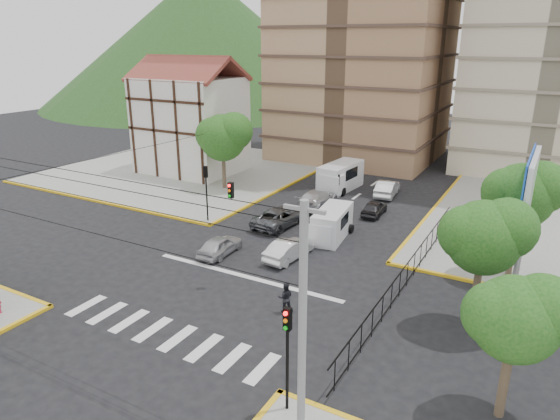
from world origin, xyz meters
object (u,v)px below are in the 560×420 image
Objects in this scene: pedestrian_crosswalk at (285,298)px; traffic_light_nw at (206,184)px; van_right_lane at (331,225)px; car_silver_front_left at (220,245)px; van_left_lane at (339,178)px; car_white_front_right at (289,249)px; traffic_light_se at (287,342)px.

traffic_light_nw is at bearing -66.58° from pedestrian_crosswalk.
van_right_lane reaches higher than pedestrian_crosswalk.
van_right_lane is 1.30× the size of car_silver_front_left.
van_right_lane is 2.95× the size of pedestrian_crosswalk.
car_white_front_right is (3.31, -16.26, -0.57)m from van_left_lane.
van_right_lane is at bearing 9.21° from traffic_light_nw.
pedestrian_crosswalk is at bearing 147.20° from car_silver_front_left.
traffic_light_nw is 15.18m from pedestrian_crosswalk.
traffic_light_se is 1.15× the size of car_silver_front_left.
van_right_lane is 10.88m from pedestrian_crosswalk.
car_silver_front_left is at bearing -60.14° from pedestrian_crosswalk.
car_silver_front_left is (4.55, -4.66, -2.46)m from traffic_light_nw.
van_left_lane is at bearing -72.66° from car_white_front_right.
van_left_lane is at bearing 67.09° from traffic_light_nw.
car_white_front_right is (-6.70, 12.56, -2.44)m from traffic_light_se.
traffic_light_se is 2.60× the size of pedestrian_crosswalk.
car_white_front_right is at bearing -161.55° from car_silver_front_left.
car_silver_front_left is 2.26× the size of pedestrian_crosswalk.
van_right_lane is at bearing -132.28° from car_silver_front_left.
van_right_lane is 8.21m from car_silver_front_left.
car_silver_front_left is 4.64m from car_white_front_right.
traffic_light_nw is at bearing 135.00° from traffic_light_se.
van_left_lane reaches higher than car_white_front_right.
traffic_light_nw reaches higher than van_right_lane.
pedestrian_crosswalk is (7.41, -4.41, 0.19)m from car_silver_front_left.
van_left_lane is at bearing -95.39° from car_silver_front_left.
traffic_light_se is at bearing 133.26° from car_silver_front_left.
car_silver_front_left is at bearing -88.21° from van_left_lane.
van_left_lane is at bearing 102.87° from van_right_lane.
traffic_light_se is 14.45m from car_white_front_right.
car_white_front_right is at bearing -18.85° from traffic_light_nw.
pedestrian_crosswalk is at bearing 122.75° from car_white_front_right.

